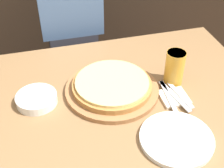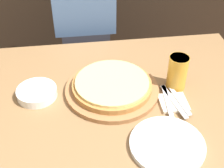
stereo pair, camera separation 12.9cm
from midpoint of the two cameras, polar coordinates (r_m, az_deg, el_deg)
dining_table at (r=1.56m, az=1.94°, el=-13.77°), size 1.33×0.93×0.78m
pizza_on_board at (r=1.30m, az=2.84°, el=-0.63°), size 0.39×0.39×0.06m
beer_glass at (r=1.33m, az=14.63°, el=2.16°), size 0.08×0.08×0.15m
dinner_plate at (r=1.13m, az=13.37°, el=-10.91°), size 0.26×0.26×0.02m
side_bowl at (r=1.31m, az=-10.85°, el=-1.69°), size 0.17×0.17×0.04m
napkin_stack at (r=1.29m, az=14.00°, el=-3.46°), size 0.11×0.11×0.01m
fork at (r=1.28m, az=13.01°, el=-3.29°), size 0.04×0.21×0.00m
dinner_knife at (r=1.29m, az=14.06°, el=-3.18°), size 0.06×0.21×0.00m
spoon at (r=1.30m, az=15.10°, el=-3.07°), size 0.05×0.18×0.00m
diner_person at (r=1.87m, az=-2.84°, el=8.11°), size 0.34×0.20×1.37m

